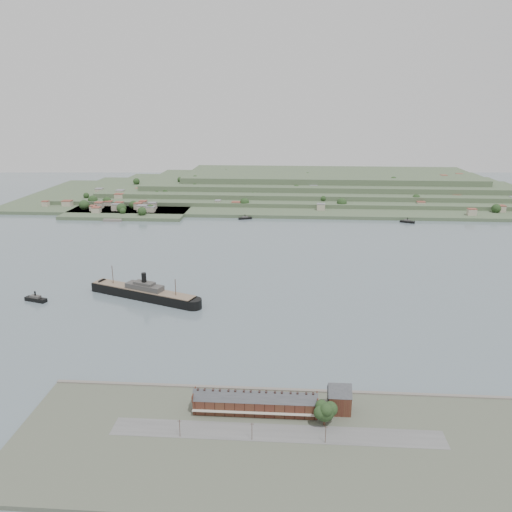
# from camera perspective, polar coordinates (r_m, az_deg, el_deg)

# --- Properties ---
(ground) EXTENTS (1400.00, 1400.00, 0.00)m
(ground) POSITION_cam_1_polar(r_m,az_deg,el_deg) (384.90, 3.11, -3.40)
(ground) COLOR slate
(ground) RESTS_ON ground
(near_shore) EXTENTS (220.00, 80.00, 2.60)m
(near_shore) POSITION_cam_1_polar(r_m,az_deg,el_deg) (219.42, 2.32, -20.51)
(near_shore) COLOR #4C5142
(near_shore) RESTS_ON ground
(terrace_row) EXTENTS (55.60, 9.80, 11.07)m
(terrace_row) POSITION_cam_1_polar(r_m,az_deg,el_deg) (231.60, -0.10, -16.45)
(terrace_row) COLOR #4A241A
(terrace_row) RESTS_ON ground
(gabled_building) EXTENTS (10.40, 10.18, 14.09)m
(gabled_building) POSITION_cam_1_polar(r_m,az_deg,el_deg) (235.08, 9.49, -15.76)
(gabled_building) COLOR #4A241A
(gabled_building) RESTS_ON ground
(far_peninsula) EXTENTS (760.00, 309.00, 30.00)m
(far_peninsula) POSITION_cam_1_polar(r_m,az_deg,el_deg) (763.90, 5.70, 7.81)
(far_peninsula) COLOR #3F5337
(far_peninsula) RESTS_ON ground
(steamship) EXTENTS (92.65, 44.45, 23.28)m
(steamship) POSITION_cam_1_polar(r_m,az_deg,el_deg) (369.21, -13.09, -4.04)
(steamship) COLOR black
(steamship) RESTS_ON ground
(tugboat) EXTENTS (17.38, 9.20, 7.56)m
(tugboat) POSITION_cam_1_polar(r_m,az_deg,el_deg) (387.18, -23.87, -4.50)
(tugboat) COLOR black
(tugboat) RESTS_ON ground
(ferry_west) EXTENTS (16.56, 9.45, 6.00)m
(ferry_west) POSITION_cam_1_polar(r_m,az_deg,el_deg) (602.76, -1.26, 4.36)
(ferry_west) COLOR black
(ferry_west) RESTS_ON ground
(ferry_east) EXTENTS (17.32, 10.57, 6.29)m
(ferry_east) POSITION_cam_1_polar(r_m,az_deg,el_deg) (610.88, 16.92, 3.80)
(ferry_east) COLOR black
(ferry_east) RESTS_ON ground
(fig_tree) EXTENTS (10.40, 9.01, 11.61)m
(fig_tree) POSITION_cam_1_polar(r_m,az_deg,el_deg) (224.54, 7.94, -17.15)
(fig_tree) COLOR #442D1F
(fig_tree) RESTS_ON ground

